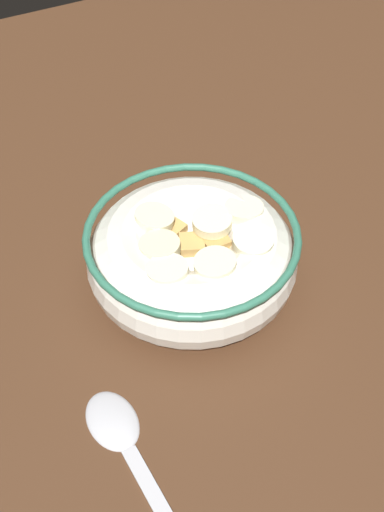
# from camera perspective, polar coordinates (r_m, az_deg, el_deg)

# --- Properties ---
(ground_plane) EXTENTS (0.97, 0.97, 0.02)m
(ground_plane) POSITION_cam_1_polar(r_m,az_deg,el_deg) (0.55, -0.00, -2.87)
(ground_plane) COLOR #472B19
(cereal_bowl) EXTENTS (0.16, 0.16, 0.06)m
(cereal_bowl) POSITION_cam_1_polar(r_m,az_deg,el_deg) (0.52, 0.02, 0.08)
(cereal_bowl) COLOR silver
(cereal_bowl) RESTS_ON ground_plane
(spoon) EXTENTS (0.04, 0.16, 0.01)m
(spoon) POSITION_cam_1_polar(r_m,az_deg,el_deg) (0.46, -5.69, -14.93)
(spoon) COLOR #B7B7BC
(spoon) RESTS_ON ground_plane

